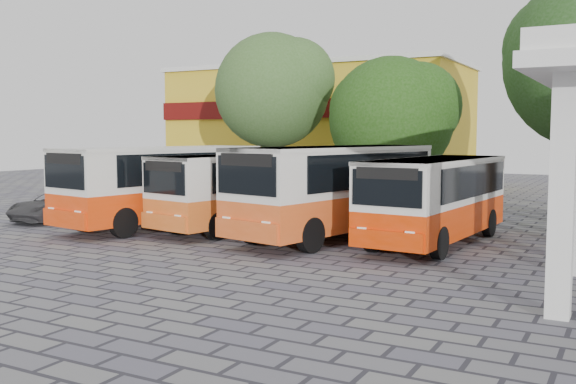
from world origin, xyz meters
The scene contains 9 objects.
ground centered at (0.00, 0.00, 0.00)m, with size 90.00×90.00×0.00m, color #565463.
shophouse_block centered at (-11.00, 25.99, 4.16)m, with size 20.40×10.40×8.30m.
bus_far_left centered at (-6.97, 3.65, 1.77)m, with size 4.04×8.87×3.07m.
bus_centre_left centered at (-3.77, 4.56, 1.62)m, with size 3.86×8.14×2.80m.
bus_centre_right centered at (0.01, 4.32, 1.82)m, with size 4.42×9.14×3.14m.
bus_far_right centered at (3.41, 4.71, 1.61)m, with size 2.96×7.87×2.78m.
tree_left centered at (-9.07, 15.94, 6.23)m, with size 6.78×6.46×9.25m.
tree_middle centered at (-1.73, 15.11, 4.54)m, with size 6.53×6.22×7.44m.
parked_car centered at (-11.92, 2.95, 0.61)m, with size 2.02×4.39×1.22m, color #333235.
Camera 1 is at (9.06, -15.71, 3.55)m, focal length 40.00 mm.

